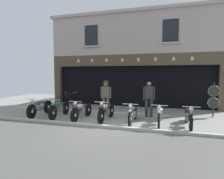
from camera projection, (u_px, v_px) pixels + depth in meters
ground at (94, 137)px, 6.59m from camera, size 22.86×22.00×0.18m
shop_facade at (136, 80)px, 14.09m from camera, size 11.16×4.42×6.01m
motorcycle_far_left at (40, 107)px, 9.72m from camera, size 0.62×1.99×0.93m
motorcycle_left at (60, 108)px, 9.41m from camera, size 0.62×2.01×0.93m
motorcycle_center_left at (82, 110)px, 9.00m from camera, size 0.62×1.95×0.91m
motorcycle_center at (106, 111)px, 8.76m from camera, size 0.62×2.00×0.92m
motorcycle_center_right at (133, 113)px, 8.38m from camera, size 0.62×1.97×0.90m
motorcycle_right at (160, 114)px, 8.07m from camera, size 0.62×2.07×0.91m
motorcycle_far_right at (189, 116)px, 7.68m from camera, size 0.62×2.10×0.92m
salesman_left at (106, 95)px, 10.20m from camera, size 0.56×0.37×1.73m
shopkeeper_center at (149, 98)px, 9.46m from camera, size 0.56×0.27×1.70m
tyre_sign_pole at (214, 97)px, 9.32m from camera, size 0.52×0.06×1.71m
advert_board_near at (102, 78)px, 13.11m from camera, size 0.65×0.03×1.08m
leaning_bicycle at (68, 100)px, 12.73m from camera, size 1.71×0.50×0.94m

